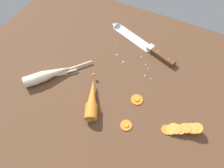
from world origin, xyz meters
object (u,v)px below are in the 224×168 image
object	(u,v)px
carrot_slice_stray_mid	(137,99)
parsnip_front	(51,74)
chefs_knife	(140,42)
carrot_slice_stack	(182,129)
carrot_slice_stray_near	(126,125)
parsnip_mid_left	(42,78)
whole_carrot	(92,100)

from	to	relation	value
carrot_slice_stray_mid	parsnip_front	bearing A→B (deg)	-170.23
chefs_knife	carrot_slice_stray_mid	bearing A→B (deg)	-69.37
parsnip_front	carrot_slice_stray_mid	world-z (taller)	parsnip_front
carrot_slice_stack	carrot_slice_stray_near	distance (cm)	17.68
parsnip_front	carrot_slice_stack	distance (cm)	49.78
chefs_knife	carrot_slice_stack	xyz separation A→B (cm)	(26.93, -30.13, 0.81)
carrot_slice_stack	carrot_slice_stray_mid	size ratio (longest dim) A/B	2.78
parsnip_mid_left	carrot_slice_stray_near	bearing A→B (deg)	-3.05
whole_carrot	parsnip_mid_left	distance (cm)	21.21
chefs_knife	parsnip_front	bearing A→B (deg)	-125.57
parsnip_front	parsnip_mid_left	distance (cm)	3.44
carrot_slice_stray_near	carrot_slice_stray_mid	distance (cm)	10.40
whole_carrot	parsnip_mid_left	bearing A→B (deg)	-179.06
chefs_knife	parsnip_mid_left	world-z (taller)	parsnip_mid_left
chefs_knife	whole_carrot	world-z (taller)	whole_carrot
chefs_knife	whole_carrot	bearing A→B (deg)	-95.78
carrot_slice_stray_mid	carrot_slice_stack	bearing A→B (deg)	-12.77
carrot_slice_stray_mid	carrot_slice_stray_near	bearing A→B (deg)	-86.44
parsnip_mid_left	carrot_slice_stray_near	world-z (taller)	parsnip_mid_left
parsnip_front	carrot_slice_stack	world-z (taller)	parsnip_front
whole_carrot	carrot_slice_stray_near	world-z (taller)	whole_carrot
whole_carrot	carrot_slice_stray_mid	xyz separation A→B (cm)	(13.37, 8.15, -1.74)
parsnip_front	carrot_slice_stray_near	xyz separation A→B (cm)	(33.35, -4.75, -1.62)
whole_carrot	carrot_slice_stray_mid	world-z (taller)	whole_carrot
carrot_slice_stack	carrot_slice_stray_mid	bearing A→B (deg)	167.23
chefs_knife	whole_carrot	xyz separation A→B (cm)	(-3.48, -34.42, 1.45)
parsnip_mid_left	carrot_slice_stack	xyz separation A→B (cm)	(51.62, 4.64, -0.52)
parsnip_mid_left	carrot_slice_stack	bearing A→B (deg)	5.14
whole_carrot	parsnip_mid_left	size ratio (longest dim) A/B	1.11
chefs_knife	parsnip_front	xyz separation A→B (cm)	(-22.81, -31.89, 1.33)
parsnip_mid_left	parsnip_front	bearing A→B (deg)	56.80
parsnip_front	carrot_slice_stack	size ratio (longest dim) A/B	1.73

